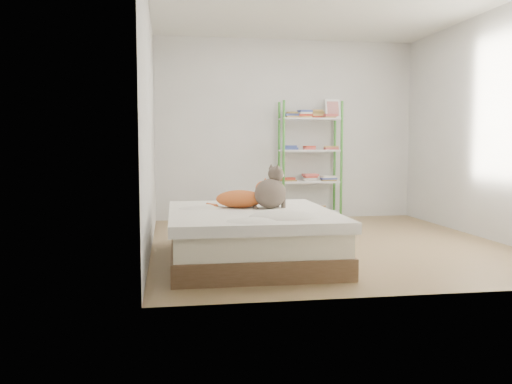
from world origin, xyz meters
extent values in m
cube|color=#907051|center=(0.00, 0.00, 0.00)|extent=(3.80, 4.20, 0.01)
cube|color=silver|center=(0.00, 0.00, 2.60)|extent=(3.80, 4.20, 0.01)
cube|color=silver|center=(0.00, 2.10, 1.30)|extent=(3.80, 0.01, 2.60)
cube|color=silver|center=(0.00, -2.10, 1.30)|extent=(3.80, 0.01, 2.60)
cube|color=silver|center=(-1.90, 0.00, 1.30)|extent=(0.01, 4.20, 2.60)
cube|color=silver|center=(1.90, 0.00, 1.30)|extent=(0.01, 4.20, 2.60)
cube|color=brown|center=(-0.97, -0.77, 0.09)|extent=(1.48, 1.85, 0.18)
cube|color=#F6ECC8|center=(-0.97, -0.77, 0.28)|extent=(1.44, 1.79, 0.20)
cube|color=white|center=(-0.97, -0.77, 0.43)|extent=(1.51, 1.88, 0.09)
cylinder|color=#419135|center=(-0.12, 1.72, 0.85)|extent=(0.04, 0.04, 1.70)
cylinder|color=#419135|center=(-0.12, 2.04, 0.85)|extent=(0.04, 0.04, 1.70)
cylinder|color=#419135|center=(0.72, 1.72, 0.85)|extent=(0.04, 0.04, 1.70)
cylinder|color=#419135|center=(0.72, 2.04, 0.85)|extent=(0.04, 0.04, 1.70)
cube|color=silver|center=(0.30, 1.88, 0.10)|extent=(0.86, 0.34, 0.02)
cube|color=silver|center=(0.30, 1.88, 0.55)|extent=(0.86, 0.34, 0.02)
cube|color=silver|center=(0.30, 1.88, 1.00)|extent=(0.86, 0.34, 0.02)
cube|color=silver|center=(0.30, 1.88, 1.45)|extent=(0.86, 0.34, 0.02)
cube|color=#BB3420|center=(0.30, 1.88, 0.16)|extent=(0.20, 0.16, 0.09)
cube|color=#BB3420|center=(0.00, 1.88, 0.61)|extent=(0.20, 0.16, 0.09)
cube|color=#BB3420|center=(0.30, 1.88, 0.61)|extent=(0.20, 0.16, 0.09)
cube|color=#BB3420|center=(0.60, 1.88, 0.61)|extent=(0.20, 0.16, 0.09)
cube|color=#BB3420|center=(0.00, 1.88, 1.06)|extent=(0.20, 0.16, 0.09)
cube|color=#BB3420|center=(0.30, 1.88, 1.06)|extent=(0.20, 0.16, 0.09)
cube|color=#BB3420|center=(0.60, 1.88, 1.06)|extent=(0.20, 0.16, 0.09)
cube|color=#BB3420|center=(0.00, 1.88, 1.51)|extent=(0.20, 0.16, 0.09)
cube|color=#BB3420|center=(0.20, 1.88, 1.51)|extent=(0.20, 0.16, 0.09)
cube|color=#BB3420|center=(0.40, 1.88, 1.51)|extent=(0.20, 0.16, 0.09)
cube|color=#BB3420|center=(0.60, 1.88, 1.51)|extent=(0.20, 0.16, 0.09)
cube|color=white|center=(0.65, 1.93, 1.60)|extent=(0.22, 0.10, 0.27)
cube|color=red|center=(0.65, 1.92, 1.60)|extent=(0.17, 0.07, 0.21)
cube|color=tan|center=(-0.10, 0.74, 0.16)|extent=(0.47, 0.39, 0.31)
cube|color=#662689|center=(-0.11, 0.56, 0.15)|extent=(0.27, 0.03, 0.07)
cube|color=tan|center=(-0.10, 0.56, 0.31)|extent=(0.45, 0.17, 0.10)
cube|color=white|center=(-0.83, 1.85, 0.16)|extent=(0.28, 0.25, 0.31)
cube|color=white|center=(-0.83, 1.85, 0.33)|extent=(0.31, 0.28, 0.03)
camera|label=1|loc=(-1.71, -5.70, 1.08)|focal=38.00mm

